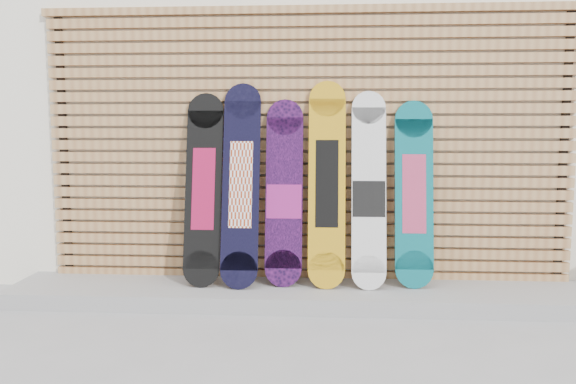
# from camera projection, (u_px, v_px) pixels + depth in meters

# --- Properties ---
(ground) EXTENTS (80.00, 80.00, 0.00)m
(ground) POSITION_uv_depth(u_px,v_px,m) (325.00, 334.00, 3.68)
(ground) COLOR #949496
(ground) RESTS_ON ground
(building) EXTENTS (12.00, 5.00, 3.60)m
(building) POSITION_uv_depth(u_px,v_px,m) (366.00, 90.00, 6.91)
(building) COLOR white
(building) RESTS_ON ground
(concrete_step) EXTENTS (4.60, 0.70, 0.12)m
(concrete_step) POSITION_uv_depth(u_px,v_px,m) (305.00, 294.00, 4.35)
(concrete_step) COLOR gray
(concrete_step) RESTS_ON ground
(slat_wall) EXTENTS (4.26, 0.08, 2.29)m
(slat_wall) POSITION_uv_depth(u_px,v_px,m) (307.00, 145.00, 4.51)
(slat_wall) COLOR #A87546
(slat_wall) RESTS_ON ground
(snowboard_0) EXTENTS (0.29, 0.35, 1.50)m
(snowboard_0) POSITION_uv_depth(u_px,v_px,m) (204.00, 189.00, 4.40)
(snowboard_0) COLOR black
(snowboard_0) RESTS_ON concrete_step
(snowboard_1) EXTENTS (0.29, 0.39, 1.58)m
(snowboard_1) POSITION_uv_depth(u_px,v_px,m) (241.00, 184.00, 4.36)
(snowboard_1) COLOR black
(snowboard_1) RESTS_ON concrete_step
(snowboard_2) EXTENTS (0.29, 0.30, 1.45)m
(snowboard_2) POSITION_uv_depth(u_px,v_px,m) (284.00, 194.00, 4.39)
(snowboard_2) COLOR black
(snowboard_2) RESTS_ON concrete_step
(snowboard_3) EXTENTS (0.29, 0.34, 1.59)m
(snowboard_3) POSITION_uv_depth(u_px,v_px,m) (327.00, 184.00, 4.34)
(snowboard_3) COLOR gold
(snowboard_3) RESTS_ON concrete_step
(snowboard_4) EXTENTS (0.26, 0.34, 1.51)m
(snowboard_4) POSITION_uv_depth(u_px,v_px,m) (369.00, 191.00, 4.32)
(snowboard_4) COLOR silver
(snowboard_4) RESTS_ON concrete_step
(snowboard_5) EXTENTS (0.29, 0.28, 1.44)m
(snowboard_5) POSITION_uv_depth(u_px,v_px,m) (414.00, 194.00, 4.33)
(snowboard_5) COLOR #0B626C
(snowboard_5) RESTS_ON concrete_step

